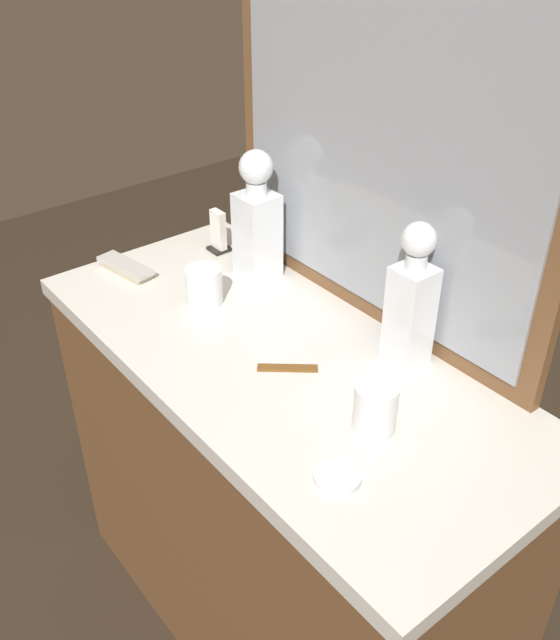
{
  "coord_description": "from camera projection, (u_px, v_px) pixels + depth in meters",
  "views": [
    {
      "loc": [
        0.91,
        -0.73,
        1.76
      ],
      "look_at": [
        0.0,
        0.0,
        0.99
      ],
      "focal_mm": 39.28,
      "sensor_mm": 36.0,
      "label": 1
    }
  ],
  "objects": [
    {
      "name": "silver_brush_left",
      "position": [
        126.0,
        268.0,
        1.71
      ],
      "size": [
        0.17,
        0.08,
        0.02
      ],
      "color": "#B7A88C",
      "rests_on": "dresser"
    },
    {
      "name": "ground_plane",
      "position": [
        280.0,
        617.0,
        1.94
      ],
      "size": [
        6.0,
        6.0,
        0.0
      ],
      "primitive_type": "plane",
      "color": "#2D2319"
    },
    {
      "name": "napkin_holder",
      "position": [
        219.0,
        234.0,
        1.79
      ],
      "size": [
        0.05,
        0.05,
        0.11
      ],
      "color": "black",
      "rests_on": "dresser"
    },
    {
      "name": "dresser",
      "position": [
        280.0,
        504.0,
        1.69
      ],
      "size": [
        1.19,
        0.54,
        0.91
      ],
      "color": "brown",
      "rests_on": "ground_plane"
    },
    {
      "name": "crystal_tumbler_rear",
      "position": [
        204.0,
        287.0,
        1.58
      ],
      "size": [
        0.08,
        0.08,
        0.09
      ],
      "color": "white",
      "rests_on": "dresser"
    },
    {
      "name": "crystal_decanter_far_left",
      "position": [
        257.0,
        227.0,
        1.64
      ],
      "size": [
        0.09,
        0.09,
        0.31
      ],
      "color": "white",
      "rests_on": "dresser"
    },
    {
      "name": "crystal_tumbler_left",
      "position": [
        375.0,
        410.0,
        1.22
      ],
      "size": [
        0.08,
        0.08,
        0.09
      ],
      "color": "white",
      "rests_on": "dresser"
    },
    {
      "name": "crystal_decanter_right",
      "position": [
        411.0,
        308.0,
        1.35
      ],
      "size": [
        0.07,
        0.07,
        0.31
      ],
      "color": "white",
      "rests_on": "dresser"
    },
    {
      "name": "tortoiseshell_comb",
      "position": [
        287.0,
        368.0,
        1.39
      ],
      "size": [
        0.09,
        0.1,
        0.01
      ],
      "color": "brown",
      "rests_on": "dresser"
    },
    {
      "name": "porcelain_dish",
      "position": [
        337.0,
        477.0,
        1.14
      ],
      "size": [
        0.08,
        0.08,
        0.01
      ],
      "color": "silver",
      "rests_on": "dresser"
    },
    {
      "name": "dresser_mirror",
      "position": [
        381.0,
        143.0,
        1.36
      ],
      "size": [
        0.87,
        0.03,
        0.78
      ],
      "color": "brown",
      "rests_on": "dresser"
    }
  ]
}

